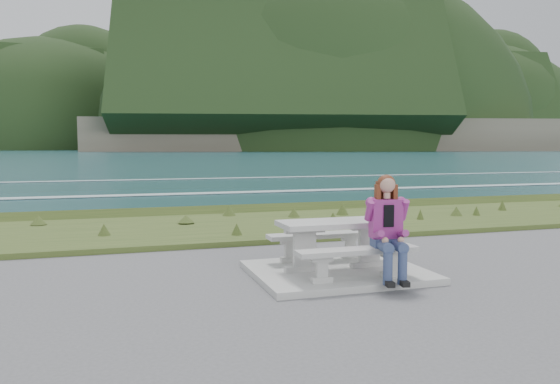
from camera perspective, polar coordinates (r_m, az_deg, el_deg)
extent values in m
cube|color=#A9A8A3|center=(8.55, 6.01, -8.32)|extent=(2.60, 2.10, 0.10)
cube|color=#A9A8A3|center=(8.33, 2.57, -8.01)|extent=(0.62, 0.12, 0.08)
cube|color=#A9A8A3|center=(8.27, 2.58, -6.02)|extent=(0.34, 0.09, 0.51)
cube|color=#A9A8A3|center=(8.22, 2.58, -4.00)|extent=(0.62, 0.12, 0.08)
cube|color=#A9A8A3|center=(8.75, 9.28, -7.44)|extent=(0.62, 0.12, 0.08)
cube|color=#A9A8A3|center=(8.69, 9.31, -5.54)|extent=(0.34, 0.09, 0.51)
cube|color=#A9A8A3|center=(8.64, 9.34, -3.61)|extent=(0.62, 0.12, 0.08)
cube|color=#A9A8A3|center=(8.40, 6.05, -3.27)|extent=(1.80, 0.75, 0.08)
cube|color=#A9A8A3|center=(7.69, 4.38, -9.11)|extent=(0.30, 0.12, 0.08)
cube|color=#A9A8A3|center=(7.66, 4.38, -8.03)|extent=(0.17, 0.09, 0.22)
cube|color=#A9A8A3|center=(7.63, 4.39, -6.93)|extent=(0.30, 0.12, 0.08)
cube|color=#A9A8A3|center=(8.15, 11.52, -8.40)|extent=(0.30, 0.12, 0.08)
cube|color=#A9A8A3|center=(8.11, 11.54, -7.37)|extent=(0.17, 0.09, 0.22)
cube|color=#A9A8A3|center=(8.08, 11.56, -6.33)|extent=(0.30, 0.12, 0.08)
cube|color=#A9A8A3|center=(7.83, 8.09, -6.10)|extent=(1.80, 0.35, 0.07)
cube|color=#A9A8A3|center=(8.97, 1.03, -7.06)|extent=(0.30, 0.12, 0.08)
cube|color=#A9A8A3|center=(8.94, 1.03, -6.12)|extent=(0.17, 0.09, 0.22)
cube|color=#A9A8A3|center=(8.92, 1.03, -5.17)|extent=(0.30, 0.12, 0.08)
cube|color=#A9A8A3|center=(9.37, 7.35, -6.59)|extent=(0.30, 0.12, 0.08)
cube|color=#A9A8A3|center=(9.34, 7.36, -5.68)|extent=(0.17, 0.09, 0.22)
cube|color=#A9A8A3|center=(9.31, 7.37, -4.78)|extent=(0.30, 0.12, 0.08)
cube|color=#A9A8A3|center=(9.09, 4.27, -4.51)|extent=(1.80, 0.35, 0.07)
cube|color=#30481B|center=(13.21, -2.68, -3.78)|extent=(160.00, 4.50, 0.22)
cube|color=brown|center=(16.00, -5.34, -2.25)|extent=(160.00, 0.80, 2.20)
plane|color=#1C4850|center=(437.65, -17.08, 4.28)|extent=(1600.00, 1600.00, 0.00)
cube|color=silver|center=(22.20, -8.63, -4.79)|extent=(220.00, 3.00, 0.06)
cube|color=silver|center=(30.04, -10.98, -2.27)|extent=(220.00, 2.00, 0.06)
cube|color=silver|center=(41.92, -12.85, -0.26)|extent=(220.00, 1.40, 0.06)
cube|color=silver|center=(59.83, -14.25, 1.25)|extent=(220.00, 1.00, 0.06)
cube|color=brown|center=(363.03, 4.10, 5.81)|extent=(296.14, 193.70, 18.00)
ellipsoid|color=black|center=(363.09, 4.10, 6.28)|extent=(311.77, 210.10, 219.79)
cube|color=brown|center=(536.12, 19.71, 5.26)|extent=(224.66, 148.06, 18.00)
ellipsoid|color=black|center=(536.16, 19.72, 5.58)|extent=(236.23, 161.33, 168.08)
cube|color=brown|center=(449.15, -22.25, 5.29)|extent=(201.55, 149.04, 18.00)
ellipsoid|color=black|center=(449.20, -22.27, 5.67)|extent=(211.86, 162.91, 142.22)
cube|color=brown|center=(715.55, 25.12, 4.94)|extent=(197.87, 126.05, 18.00)
ellipsoid|color=black|center=(715.58, 25.13, 5.18)|extent=(207.79, 137.80, 122.83)
cube|color=navy|center=(7.84, 11.50, -7.08)|extent=(0.52, 0.81, 0.57)
cube|color=#93287C|center=(7.98, 10.99, -2.72)|extent=(0.47, 0.32, 0.56)
sphere|color=tan|center=(7.91, 11.10, 0.77)|extent=(0.24, 0.24, 0.24)
sphere|color=#5C2A15|center=(7.93, 11.04, 0.86)|extent=(0.26, 0.26, 0.26)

